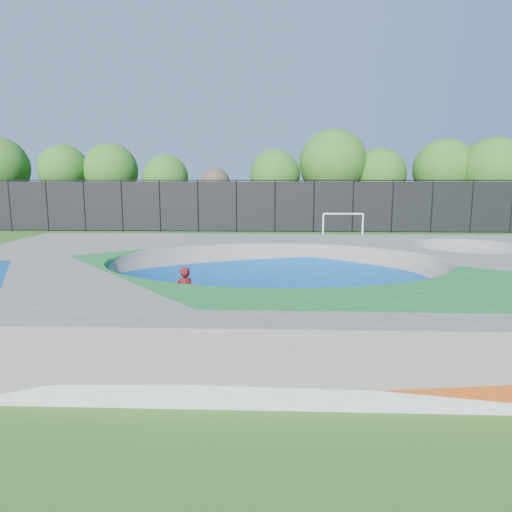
# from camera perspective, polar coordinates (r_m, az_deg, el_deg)

# --- Properties ---
(ground) EXTENTS (120.00, 120.00, 0.00)m
(ground) POSITION_cam_1_polar(r_m,az_deg,el_deg) (15.04, 2.58, -6.05)
(ground) COLOR #295818
(ground) RESTS_ON ground
(skate_deck) EXTENTS (22.00, 14.00, 1.50)m
(skate_deck) POSITION_cam_1_polar(r_m,az_deg,el_deg) (14.85, 2.60, -3.26)
(skate_deck) COLOR gray
(skate_deck) RESTS_ON ground
(skater) EXTENTS (0.71, 0.64, 1.62)m
(skater) POSITION_cam_1_polar(r_m,az_deg,el_deg) (13.09, -8.94, -4.85)
(skater) COLOR #B7130E
(skater) RESTS_ON ground
(skateboard) EXTENTS (0.75, 0.65, 0.05)m
(skateboard) POSITION_cam_1_polar(r_m,az_deg,el_deg) (13.30, -8.85, -8.13)
(skateboard) COLOR black
(skateboard) RESTS_ON ground
(soccer_goal) EXTENTS (2.78, 0.12, 1.83)m
(soccer_goal) POSITION_cam_1_polar(r_m,az_deg,el_deg) (31.37, 10.83, 4.28)
(soccer_goal) COLOR silver
(soccer_goal) RESTS_ON ground
(fence) EXTENTS (48.09, 0.09, 4.04)m
(fence) POSITION_cam_1_polar(r_m,az_deg,el_deg) (35.54, 2.39, 6.37)
(fence) COLOR black
(fence) RESTS_ON ground
(treeline) EXTENTS (54.43, 7.39, 8.54)m
(treeline) POSITION_cam_1_polar(r_m,az_deg,el_deg) (40.60, 7.51, 10.76)
(treeline) COLOR #473223
(treeline) RESTS_ON ground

